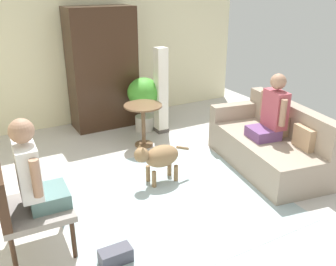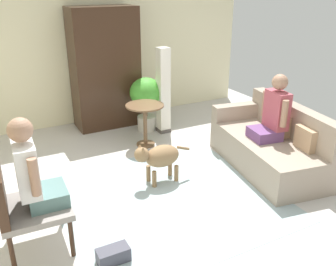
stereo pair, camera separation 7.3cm
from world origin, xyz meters
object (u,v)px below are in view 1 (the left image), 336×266
Objects in this scene: round_end_table at (143,117)px; armoire_cabinet at (102,69)px; column_lamp at (161,92)px; dog at (159,157)px; person_on_couch at (272,112)px; handbag at (116,256)px; potted_plant at (144,97)px; armchair at (20,203)px; person_on_armchair at (33,172)px; couch at (269,145)px.

round_end_table is 1.28m from armoire_cabinet.
dog is at bearing -118.99° from column_lamp.
armoire_cabinet is at bearing 132.75° from column_lamp.
armoire_cabinet is at bearing 117.87° from person_on_couch.
handbag is at bearing -121.27° from round_end_table.
potted_plant is at bearing 63.19° from round_end_table.
potted_plant is (2.33, 2.28, 0.05)m from armchair.
round_end_table is (-1.18, 1.46, -0.31)m from person_on_couch.
dog is at bearing 46.99° from handbag.
column_lamp is 4.81× the size of handbag.
person_on_armchair is 1.30× the size of round_end_table.
round_end_table is 0.67m from column_lamp.
couch is 1.57m from dog.
armchair is at bearing 141.23° from handbag.
armoire_cabinet reaches higher than dog.
handbag is at bearing -45.48° from person_on_armchair.
person_on_armchair is 0.94× the size of potted_plant.
person_on_armchair is 3.17m from potted_plant.
couch is 2.70m from handbag.
armchair reaches higher than couch.
armoire_cabinet is at bearing 100.01° from round_end_table.
couch is at bearing -49.83° from round_end_table.
person_on_couch reaches higher than couch.
couch is 1.89m from round_end_table.
column_lamp reaches higher than handbag.
potted_plant is 0.45× the size of armoire_cabinet.
potted_plant is (2.18, 2.29, -0.23)m from person_on_armchair.
potted_plant is at bearing 59.63° from handbag.
potted_plant is 3.31m from handbag.
person_on_armchair is (0.15, -0.01, 0.28)m from armchair.
person_on_couch is 1.00× the size of person_on_armchair.
dog is at bearing -109.89° from potted_plant.
armoire_cabinet is (-1.38, 2.61, 0.22)m from person_on_couch.
column_lamp reaches higher than dog.
column_lamp reaches higher than potted_plant.
round_end_table is 2.64m from handbag.
handbag is (-1.65, -2.82, -0.52)m from potted_plant.
handbag is at bearing -133.01° from dog.
round_end_table is at bearing -143.47° from column_lamp.
round_end_table is at bearing 39.85° from armchair.
column_lamp reaches higher than person_on_armchair.
armchair is 1.39× the size of round_end_table.
column_lamp is (0.51, 0.38, 0.23)m from round_end_table.
person_on_couch is 1.12× the size of dog.
armchair is at bearing -175.91° from person_on_couch.
person_on_couch is 2.75m from handbag.
potted_plant is at bearing 44.44° from armchair.
person_on_couch is 2.91× the size of handbag.
person_on_armchair is 2.92× the size of handbag.
person_on_couch is at bearing 4.09° from armchair.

